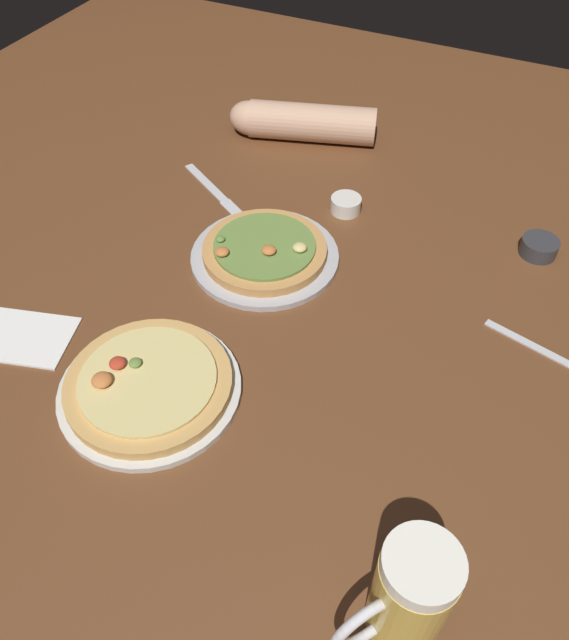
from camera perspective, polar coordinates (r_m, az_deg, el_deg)
name	(u,v)px	position (r m, az deg, el deg)	size (l,w,h in m)	color
ground_plane	(284,334)	(1.08, 0.00, -1.27)	(2.40, 2.40, 0.03)	brown
pizza_plate_near	(149,386)	(0.99, -12.23, -5.84)	(0.28, 0.28, 0.05)	silver
pizza_plate_far	(265,253)	(1.18, -1.81, 6.13)	(0.28, 0.28, 0.05)	#B2B2B7
beer_mug_dark	(408,596)	(0.76, 11.16, -23.37)	(0.11, 0.13, 0.18)	gold
ramekin_sauce	(539,247)	(1.29, 22.12, 6.16)	(0.07, 0.07, 0.03)	#333338
ramekin_butter	(346,205)	(1.31, 5.59, 10.40)	(0.06, 0.06, 0.03)	silver
napkin_folded	(26,337)	(1.13, -22.42, -1.43)	(0.15, 0.11, 0.01)	white
fork_left	(550,354)	(1.11, 23.01, -2.88)	(0.22, 0.07, 0.01)	silver
knife_right	(213,189)	(1.37, -6.50, 11.74)	(0.20, 0.13, 0.01)	silver
diner_arm	(298,122)	(1.52, 1.24, 17.56)	(0.34, 0.17, 0.09)	tan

